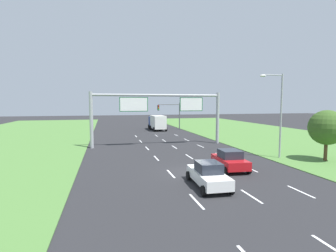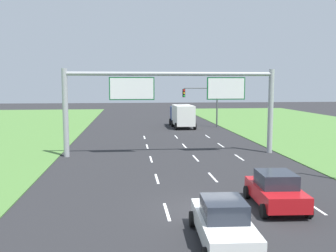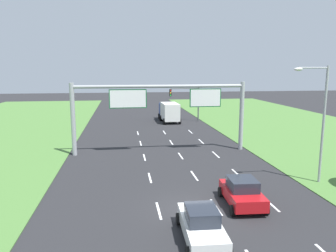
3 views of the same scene
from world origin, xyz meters
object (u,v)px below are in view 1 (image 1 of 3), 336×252
at_px(traffic_light_mast, 171,111).
at_px(street_lamp, 278,108).
at_px(roadside_tree_near, 327,128).
at_px(car_lead_silver, 208,175).
at_px(car_near_red, 230,160).
at_px(sign_gantry, 159,108).
at_px(box_truck, 157,122).

xyz_separation_m(traffic_light_mast, street_lamp, (3.69, -29.44, 1.21)).
bearing_deg(traffic_light_mast, roadside_tree_near, -76.81).
xyz_separation_m(car_lead_silver, street_lamp, (10.17, 6.79, 4.27)).
bearing_deg(traffic_light_mast, car_near_red, -95.29).
bearing_deg(sign_gantry, street_lamp, -46.77).
distance_m(car_near_red, sign_gantry, 14.64).
bearing_deg(car_lead_silver, box_truck, 86.60).
bearing_deg(roadside_tree_near, car_lead_silver, -162.12).
relative_size(car_near_red, traffic_light_mast, 0.73).
relative_size(car_lead_silver, sign_gantry, 0.26).
height_order(box_truck, sign_gantry, sign_gantry).
relative_size(car_lead_silver, traffic_light_mast, 0.81).
xyz_separation_m(sign_gantry, traffic_light_mast, (6.29, 18.82, -1.03)).
relative_size(traffic_light_mast, roadside_tree_near, 1.13).
bearing_deg(roadside_tree_near, traffic_light_mast, 103.19).
bearing_deg(street_lamp, car_near_red, -155.48).
distance_m(sign_gantry, traffic_light_mast, 19.87).
xyz_separation_m(box_truck, sign_gantry, (-3.55, -19.23, 3.25)).
bearing_deg(sign_gantry, box_truck, 79.55).
xyz_separation_m(car_lead_silver, traffic_light_mast, (6.48, 36.22, 3.06)).
bearing_deg(traffic_light_mast, sign_gantry, -108.47).
xyz_separation_m(car_lead_silver, roadside_tree_near, (13.91, 4.49, 2.46)).
xyz_separation_m(box_truck, street_lamp, (6.43, -29.85, 3.43)).
bearing_deg(sign_gantry, traffic_light_mast, 71.53).
distance_m(car_lead_silver, sign_gantry, 17.88).
distance_m(car_lead_silver, roadside_tree_near, 14.83).
height_order(car_lead_silver, street_lamp, street_lamp).
bearing_deg(box_truck, sign_gantry, -101.76).
relative_size(car_near_red, car_lead_silver, 0.89).
bearing_deg(traffic_light_mast, street_lamp, -82.85).
bearing_deg(car_lead_silver, car_near_red, 49.47).
distance_m(box_truck, sign_gantry, 19.83).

